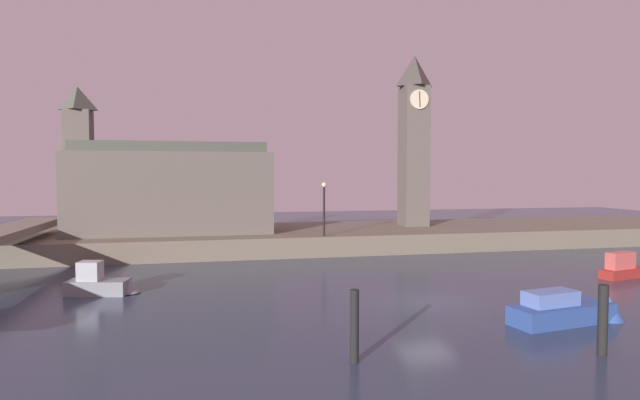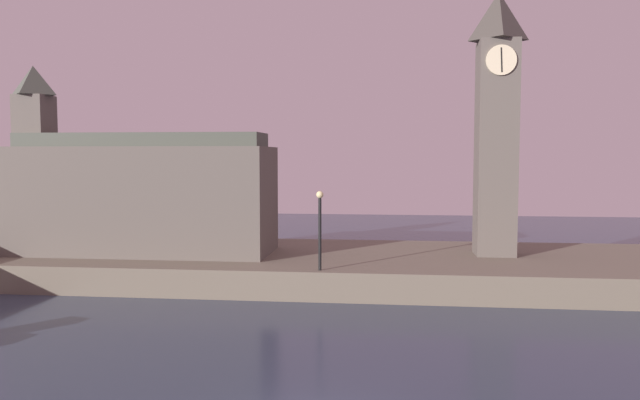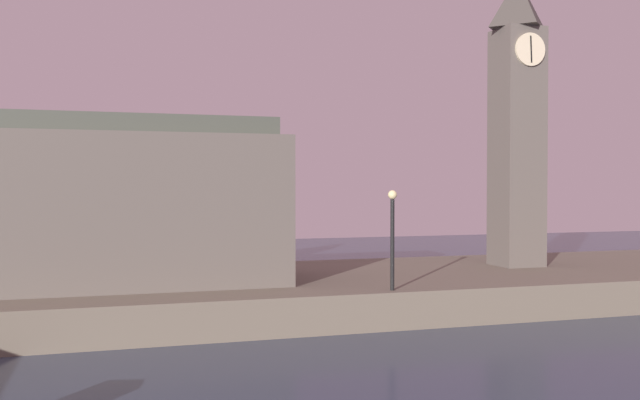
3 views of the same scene
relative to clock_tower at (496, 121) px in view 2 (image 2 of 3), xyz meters
name	(u,v)px [view 2 (image 2 of 3)]	position (x,y,z in m)	size (l,w,h in m)	color
far_embankment	(358,266)	(-7.84, -0.59, -8.44)	(70.00, 12.00, 1.50)	#6B6051
clock_tower	(496,121)	(0.00, 0.00, 0.00)	(2.40, 2.44, 14.90)	#5B544C
parliament_hall	(136,193)	(-20.93, -1.38, -4.18)	(15.25, 5.35, 11.05)	#5B544C
streetlamp	(320,221)	(-9.45, -5.98, -5.22)	(0.36, 0.36, 3.97)	black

